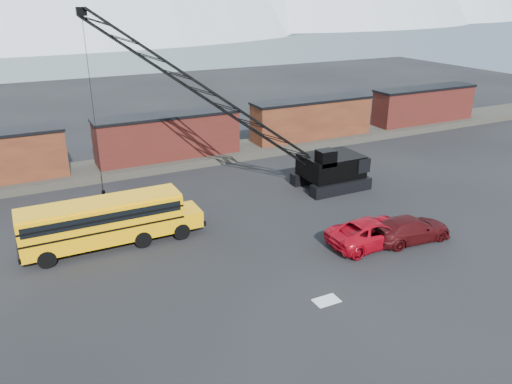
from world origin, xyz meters
TOP-DOWN VIEW (x-y plane):
  - ground at (0.00, 0.00)m, footprint 160.00×160.00m
  - gravel_berm at (0.00, 22.00)m, footprint 120.00×5.00m
  - boxcar_mid at (0.00, 22.00)m, footprint 13.70×3.10m
  - boxcar_east_near at (16.00, 22.00)m, footprint 13.70×3.10m
  - boxcar_east_far at (32.00, 22.00)m, footprint 13.70×3.10m
  - snow_patch at (0.50, -4.00)m, footprint 1.40×0.90m
  - school_bus at (-8.53, 7.53)m, footprint 11.65×2.65m
  - red_pickup at (6.84, 0.15)m, footprint 6.28×2.97m
  - maroon_suv at (9.40, -0.56)m, footprint 5.84×2.68m
  - crawler_crane at (0.73, 13.16)m, footprint 20.94×8.72m

SIDE VIEW (x-z plane):
  - ground at x=0.00m, z-range 0.00..0.00m
  - snow_patch at x=0.50m, z-range 0.00..0.02m
  - gravel_berm at x=0.00m, z-range 0.00..0.70m
  - maroon_suv at x=9.40m, z-range 0.00..1.66m
  - red_pickup at x=6.84m, z-range 0.00..1.73m
  - school_bus at x=-8.53m, z-range 0.20..3.39m
  - boxcar_mid at x=0.00m, z-range 0.68..4.85m
  - boxcar_east_near at x=16.00m, z-range 0.68..4.85m
  - boxcar_east_far at x=32.00m, z-range 0.68..4.85m
  - crawler_crane at x=0.73m, z-range 0.82..15.44m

